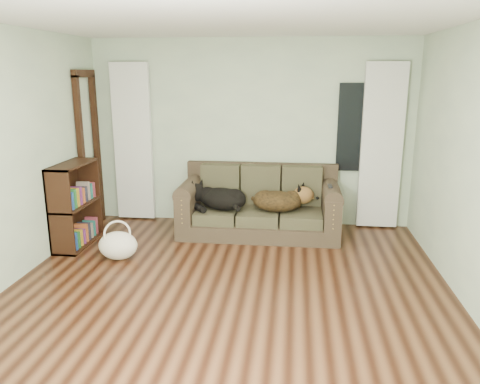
# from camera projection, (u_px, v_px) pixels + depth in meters

# --- Properties ---
(floor) EXTENTS (5.00, 5.00, 0.00)m
(floor) POSITION_uv_depth(u_px,v_px,m) (225.00, 300.00, 4.52)
(floor) COLOR black
(floor) RESTS_ON ground
(ceiling) EXTENTS (5.00, 5.00, 0.00)m
(ceiling) POSITION_uv_depth(u_px,v_px,m) (223.00, 15.00, 3.88)
(ceiling) COLOR white
(ceiling) RESTS_ON ground
(wall_back) EXTENTS (4.50, 0.04, 2.60)m
(wall_back) POSITION_uv_depth(u_px,v_px,m) (251.00, 133.00, 6.60)
(wall_back) COLOR beige
(wall_back) RESTS_ON ground
(curtain_left) EXTENTS (0.55, 0.08, 2.25)m
(curtain_left) POSITION_uv_depth(u_px,v_px,m) (133.00, 143.00, 6.76)
(curtain_left) COLOR silver
(curtain_left) RESTS_ON ground
(curtain_right) EXTENTS (0.55, 0.08, 2.25)m
(curtain_right) POSITION_uv_depth(u_px,v_px,m) (381.00, 147.00, 6.36)
(curtain_right) COLOR silver
(curtain_right) RESTS_ON ground
(window_pane) EXTENTS (0.50, 0.03, 1.20)m
(window_pane) POSITION_uv_depth(u_px,v_px,m) (356.00, 128.00, 6.39)
(window_pane) COLOR black
(window_pane) RESTS_ON wall_back
(door_casing) EXTENTS (0.07, 0.60, 2.10)m
(door_casing) POSITION_uv_depth(u_px,v_px,m) (90.00, 153.00, 6.48)
(door_casing) COLOR black
(door_casing) RESTS_ON ground
(sofa) EXTENTS (2.12, 0.91, 0.87)m
(sofa) POSITION_uv_depth(u_px,v_px,m) (259.00, 201.00, 6.29)
(sofa) COLOR #322517
(sofa) RESTS_ON floor
(dog_black_lab) EXTENTS (0.83, 0.74, 0.29)m
(dog_black_lab) POSITION_uv_depth(u_px,v_px,m) (219.00, 199.00, 6.28)
(dog_black_lab) COLOR black
(dog_black_lab) RESTS_ON sofa
(dog_shepherd) EXTENTS (0.71, 0.53, 0.29)m
(dog_shepherd) POSITION_uv_depth(u_px,v_px,m) (280.00, 200.00, 6.19)
(dog_shepherd) COLOR black
(dog_shepherd) RESTS_ON sofa
(tv_remote) EXTENTS (0.05, 0.17, 0.02)m
(tv_remote) POSITION_uv_depth(u_px,v_px,m) (330.00, 186.00, 5.96)
(tv_remote) COLOR black
(tv_remote) RESTS_ON sofa
(tote_bag) EXTENTS (0.51, 0.43, 0.33)m
(tote_bag) POSITION_uv_depth(u_px,v_px,m) (118.00, 246.00, 5.48)
(tote_bag) COLOR beige
(tote_bag) RESTS_ON floor
(bookshelf) EXTENTS (0.33, 0.85, 1.05)m
(bookshelf) POSITION_uv_depth(u_px,v_px,m) (76.00, 207.00, 5.87)
(bookshelf) COLOR black
(bookshelf) RESTS_ON floor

